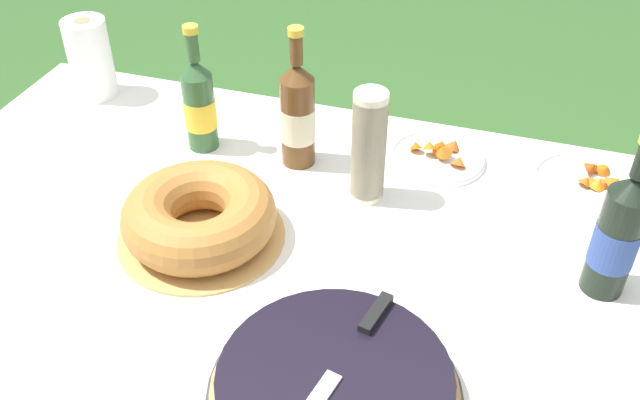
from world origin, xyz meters
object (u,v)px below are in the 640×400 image
object	(u,v)px
berry_tart	(335,387)
cider_bottle_green	(199,104)
snack_plate_right	(438,156)
juice_bottle_red	(618,235)
snack_plate_left	(588,182)
paper_towel_roll	(90,58)
cup_stack	(369,147)
cider_bottle_amber	(298,115)
bundt_cake	(199,217)
serving_knife	(344,360)

from	to	relation	value
berry_tart	cider_bottle_green	distance (m)	0.78
snack_plate_right	juice_bottle_red	bearing A→B (deg)	-41.40
snack_plate_left	snack_plate_right	xyz separation A→B (m)	(-0.33, 0.00, 0.00)
cider_bottle_green	paper_towel_roll	bearing A→B (deg)	159.47
cider_bottle_green	paper_towel_roll	distance (m)	0.40
cup_stack	cider_bottle_amber	world-z (taller)	cider_bottle_amber
cup_stack	cider_bottle_green	distance (m)	0.42
cider_bottle_green	snack_plate_left	size ratio (longest dim) A/B	1.29
juice_bottle_red	snack_plate_right	bearing A→B (deg)	138.60
bundt_cake	snack_plate_right	xyz separation A→B (m)	(0.40, 0.41, -0.04)
serving_knife	snack_plate_right	size ratio (longest dim) A/B	1.68
berry_tart	snack_plate_right	xyz separation A→B (m)	(0.04, 0.70, -0.02)
cup_stack	paper_towel_roll	bearing A→B (deg)	164.85
berry_tart	cider_bottle_green	bearing A→B (deg)	129.98
cup_stack	cider_bottle_amber	xyz separation A→B (m)	(-0.18, 0.08, -0.00)
serving_knife	cup_stack	size ratio (longest dim) A/B	1.46
cider_bottle_amber	bundt_cake	bearing A→B (deg)	-107.60
cider_bottle_amber	snack_plate_left	bearing A→B (deg)	8.65
berry_tart	bundt_cake	size ratio (longest dim) A/B	1.20
cup_stack	snack_plate_right	size ratio (longest dim) A/B	1.15
cider_bottle_amber	snack_plate_right	distance (m)	0.34
cider_bottle_amber	snack_plate_left	xyz separation A→B (m)	(0.63, 0.10, -0.11)
berry_tart	serving_knife	distance (m)	0.05
serving_knife	cider_bottle_amber	xyz separation A→B (m)	(-0.27, 0.57, 0.06)
juice_bottle_red	snack_plate_left	xyz separation A→B (m)	(-0.03, 0.31, -0.12)
cup_stack	cider_bottle_green	size ratio (longest dim) A/B	0.84
serving_knife	snack_plate_left	world-z (taller)	serving_knife
paper_towel_roll	serving_knife	bearing A→B (deg)	-38.84
cup_stack	paper_towel_roll	xyz separation A→B (m)	(-0.79, 0.21, -0.02)
snack_plate_left	cider_bottle_amber	bearing A→B (deg)	-171.35
cider_bottle_amber	juice_bottle_red	world-z (taller)	juice_bottle_red
cider_bottle_amber	snack_plate_right	xyz separation A→B (m)	(0.30, 0.10, -0.11)
cider_bottle_amber	paper_towel_roll	bearing A→B (deg)	167.70
berry_tart	snack_plate_right	distance (m)	0.70
serving_knife	cup_stack	world-z (taller)	cup_stack
serving_knife	cider_bottle_amber	world-z (taller)	cider_bottle_amber
snack_plate_right	cider_bottle_green	bearing A→B (deg)	-168.83
bundt_cake	paper_towel_roll	size ratio (longest dim) A/B	1.61
serving_knife	bundt_cake	bearing A→B (deg)	-112.72
serving_knife	cider_bottle_green	bearing A→B (deg)	-125.71
juice_bottle_red	snack_plate_left	world-z (taller)	juice_bottle_red
bundt_cake	paper_towel_roll	distance (m)	0.67
serving_knife	paper_towel_roll	size ratio (longest dim) A/B	1.79
juice_bottle_red	paper_towel_roll	bearing A→B (deg)	164.60
bundt_cake	paper_towel_roll	xyz separation A→B (m)	(-0.51, 0.44, 0.05)
snack_plate_right	serving_knife	bearing A→B (deg)	-92.87
juice_bottle_red	paper_towel_roll	distance (m)	1.31
berry_tart	cup_stack	bearing A→B (deg)	99.04
cider_bottle_amber	paper_towel_roll	size ratio (longest dim) A/B	1.58
cup_stack	cider_bottle_amber	bearing A→B (deg)	155.92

